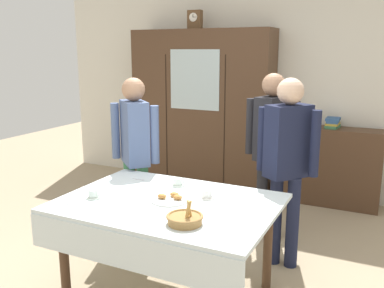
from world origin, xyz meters
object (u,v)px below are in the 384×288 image
tea_cup_back_edge (94,194)px  bread_basket (185,219)px  dining_table (166,215)px  person_behind_table_left (135,145)px  mantel_clock (195,20)px  wall_cabinet (202,110)px  tea_cup_near_right (207,195)px  person_behind_table_right (287,155)px  spoon_mid_left (140,180)px  pastry_plate (170,199)px  spoon_mid_right (76,206)px  bookshelf_low (330,166)px  book_stack (333,123)px  tea_cup_far_left (178,183)px  person_near_right_end (271,140)px

tea_cup_back_edge → bread_basket: bread_basket is taller
dining_table → person_behind_table_left: bearing=135.5°
mantel_clock → tea_cup_back_edge: bearing=-80.4°
dining_table → wall_cabinet: 2.77m
tea_cup_near_right → person_behind_table_right: 0.83m
mantel_clock → spoon_mid_left: 2.71m
person_behind_table_left → mantel_clock: bearing=97.9°
pastry_plate → spoon_mid_right: bearing=-143.9°
bookshelf_low → book_stack: bearing=0.0°
pastry_plate → person_behind_table_left: 1.03m
pastry_plate → spoon_mid_right: (-0.55, -0.40, -0.01)m
tea_cup_back_edge → spoon_mid_right: tea_cup_back_edge is taller
tea_cup_far_left → spoon_mid_left: (-0.36, -0.01, -0.02)m
wall_cabinet → spoon_mid_right: 2.97m
bookshelf_low → tea_cup_back_edge: size_ratio=9.06×
tea_cup_back_edge → spoon_mid_left: size_ratio=1.09×
mantel_clock → spoon_mid_left: (0.54, -2.21, -1.47)m
bookshelf_low → book_stack: 0.54m
tea_cup_near_right → bread_basket: bread_basket is taller
tea_cup_near_right → spoon_mid_right: bearing=-143.8°
tea_cup_near_right → pastry_plate: size_ratio=0.46×
pastry_plate → person_near_right_end: size_ratio=0.17×
pastry_plate → spoon_mid_left: pastry_plate is taller
person_behind_table_right → spoon_mid_left: bearing=-155.2°
dining_table → bookshelf_low: bearing=73.3°
person_behind_table_left → person_behind_table_right: (1.41, 0.16, 0.02)m
bread_basket → tea_cup_far_left: bearing=121.2°
wall_cabinet → person_behind_table_right: bearing=-47.3°
mantel_clock → person_behind_table_left: mantel_clock is taller
spoon_mid_right → wall_cabinet: bearing=97.0°
wall_cabinet → spoon_mid_right: bearing=-83.0°
spoon_mid_right → person_behind_table_right: 1.74m
book_stack → spoon_mid_right: (-1.33, -2.99, -0.24)m
bookshelf_low → spoon_mid_right: size_ratio=9.89×
wall_cabinet → tea_cup_back_edge: size_ratio=16.30×
wall_cabinet → tea_cup_near_right: 2.64m
wall_cabinet → tea_cup_back_edge: wall_cabinet is taller
dining_table → bread_basket: (0.30, -0.28, 0.14)m
wall_cabinet → spoon_mid_left: (0.44, -2.22, -0.29)m
person_behind_table_left → tea_cup_far_left: bearing=-28.6°
spoon_mid_left → spoon_mid_right: same height
mantel_clock → spoon_mid_right: (0.46, -2.94, -1.47)m
person_behind_table_right → tea_cup_far_left: bearing=-146.5°
mantel_clock → bookshelf_low: 2.52m
book_stack → spoon_mid_right: size_ratio=1.96×
bread_basket → bookshelf_low: bearing=80.4°
tea_cup_back_edge → dining_table: bearing=15.2°
pastry_plate → wall_cabinet: bearing=109.7°
tea_cup_back_edge → person_behind_table_right: bearing=40.8°
bookshelf_low → tea_cup_far_left: (-0.90, -2.26, 0.32)m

